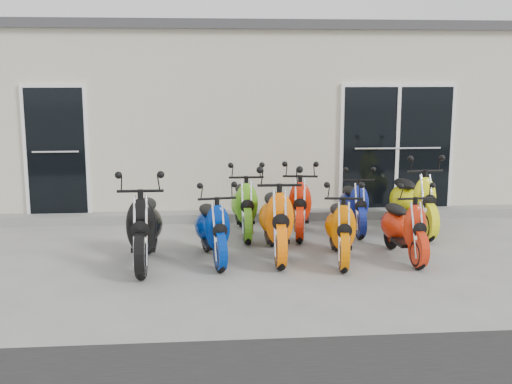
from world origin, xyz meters
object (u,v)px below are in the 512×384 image
scooter_front_black (144,216)px  scooter_front_red (404,219)px  scooter_back_red (300,196)px  scooter_back_blue (354,198)px  scooter_front_orange_b (341,219)px  scooter_front_orange_a (276,210)px  scooter_front_blue (212,219)px  scooter_back_green (245,197)px  scooter_back_yellow (414,192)px

scooter_front_black → scooter_front_red: 3.47m
scooter_back_red → scooter_back_blue: scooter_back_red is taller
scooter_back_red → scooter_front_orange_b: bearing=-69.5°
scooter_front_black → scooter_front_red: scooter_front_black is taller
scooter_front_orange_a → scooter_front_orange_b: bearing=-16.3°
scooter_front_orange_b → scooter_back_red: size_ratio=0.95×
scooter_front_blue → scooter_back_green: scooter_back_green is taller
scooter_front_blue → scooter_back_blue: size_ratio=1.04×
scooter_front_red → scooter_back_blue: scooter_front_red is taller
scooter_front_orange_b → scooter_back_green: bearing=135.3°
scooter_front_orange_a → scooter_back_blue: bearing=45.0°
scooter_front_black → scooter_back_yellow: size_ratio=1.02×
scooter_front_black → scooter_back_blue: scooter_front_black is taller
scooter_front_orange_a → scooter_front_red: bearing=-5.9°
scooter_back_yellow → scooter_front_red: bearing=-116.7°
scooter_front_orange_a → scooter_front_black: bearing=-170.4°
scooter_front_black → scooter_front_orange_b: size_ratio=1.16×
scooter_back_green → scooter_back_red: (0.86, -0.00, 0.00)m
scooter_front_orange_a → scooter_front_red: size_ratio=1.19×
scooter_front_orange_a → scooter_back_red: size_ratio=1.10×
scooter_front_black → scooter_front_red: (3.46, 0.02, -0.10)m
scooter_back_yellow → scooter_front_orange_b: bearing=-139.3°
scooter_front_black → scooter_back_red: scooter_front_black is taller
scooter_front_red → scooter_back_blue: (-0.32, 1.54, -0.01)m
scooter_front_orange_b → scooter_front_blue: bearing=-177.5°
scooter_front_blue → scooter_back_green: (0.52, 1.36, 0.03)m
scooter_front_black → scooter_back_blue: (3.15, 1.56, -0.11)m
scooter_front_orange_a → scooter_back_blue: scooter_front_orange_a is taller
scooter_front_blue → scooter_front_orange_b: scooter_front_orange_b is taller
scooter_front_orange_b → scooter_front_red: bearing=10.0°
scooter_front_black → scooter_front_blue: size_ratio=1.16×
scooter_front_orange_b → scooter_back_blue: bearing=77.8°
scooter_front_orange_b → scooter_back_green: size_ratio=0.95×
scooter_front_orange_a → scooter_back_yellow: (2.30, 1.18, -0.02)m
scooter_front_orange_b → scooter_back_blue: (0.56, 1.58, -0.02)m
scooter_back_blue → scooter_front_blue: bearing=-145.7°
scooter_front_red → scooter_back_yellow: scooter_back_yellow is taller
scooter_front_black → scooter_front_blue: bearing=7.6°
scooter_back_green → scooter_back_yellow: size_ratio=0.93×
scooter_front_orange_b → scooter_back_red: scooter_back_red is taller
scooter_front_blue → scooter_front_orange_a: 0.88m
scooter_front_blue → scooter_back_green: 1.46m
scooter_back_green → scooter_back_red: 0.86m
scooter_front_orange_b → scooter_back_yellow: bearing=51.8°
scooter_front_blue → scooter_front_black: bearing=178.9°
scooter_front_orange_b → scooter_back_red: (-0.32, 1.50, 0.03)m
scooter_front_orange_a → scooter_front_orange_b: (0.83, -0.27, -0.09)m
scooter_front_blue → scooter_front_orange_b: 1.70m
scooter_front_red → scooter_front_black: bearing=176.5°
scooter_back_red → scooter_back_blue: (0.88, 0.08, -0.06)m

